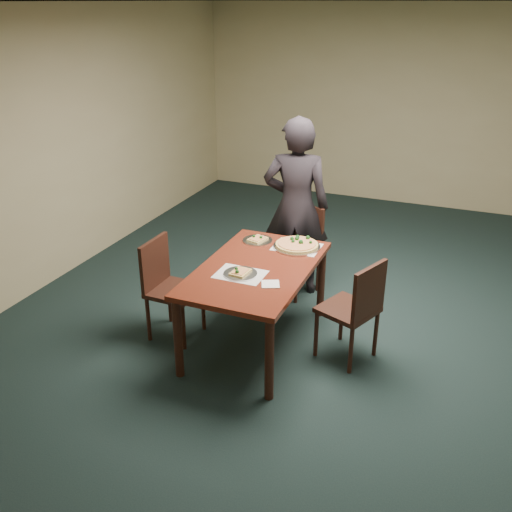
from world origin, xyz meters
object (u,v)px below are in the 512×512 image
at_px(pizza_pan, 297,245).
at_px(dining_table, 256,277).
at_px(diner, 296,207).
at_px(chair_left, 167,283).
at_px(chair_right, 356,306).
at_px(slice_plate_near, 240,273).
at_px(chair_far, 299,244).
at_px(slice_plate_far, 258,240).

bearing_deg(pizza_pan, dining_table, -109.25).
bearing_deg(diner, chair_left, 46.04).
bearing_deg(chair_right, pizza_pan, -102.31).
distance_m(chair_left, pizza_pan, 1.22).
bearing_deg(pizza_pan, slice_plate_near, -109.26).
distance_m(chair_left, chair_right, 1.67).
bearing_deg(chair_far, slice_plate_far, -88.51).
distance_m(dining_table, chair_right, 0.87).
height_order(dining_table, pizza_pan, pizza_pan).
relative_size(chair_left, slice_plate_near, 3.25).
bearing_deg(chair_right, slice_plate_near, -52.31).
bearing_deg(diner, chair_far, -174.08).
distance_m(chair_far, slice_plate_far, 0.69).
bearing_deg(slice_plate_far, diner, 73.68).
bearing_deg(chair_left, slice_plate_near, -91.42).
xyz_separation_m(chair_far, slice_plate_near, (-0.08, -1.33, 0.25)).
height_order(chair_left, diner, diner).
bearing_deg(slice_plate_near, chair_left, 177.14).
bearing_deg(diner, slice_plate_far, 60.91).
bearing_deg(slice_plate_near, dining_table, 70.74).
bearing_deg(chair_far, dining_table, -69.68).
xyz_separation_m(chair_far, pizza_pan, (0.17, -0.61, 0.26)).
bearing_deg(chair_far, chair_right, -30.52).
xyz_separation_m(chair_far, chair_left, (-0.82, -1.29, 0.00)).
bearing_deg(pizza_pan, chair_left, -145.29).
xyz_separation_m(chair_left, slice_plate_near, (0.73, -0.04, 0.25)).
height_order(chair_left, pizza_pan, chair_left).
relative_size(chair_far, pizza_pan, 2.11).
distance_m(diner, pizza_pan, 0.64).
relative_size(chair_right, pizza_pan, 2.11).
distance_m(diner, slice_plate_near, 1.32).
bearing_deg(pizza_pan, slice_plate_far, -179.48).
bearing_deg(slice_plate_far, dining_table, -69.24).
bearing_deg(chair_left, dining_table, -78.05).
xyz_separation_m(dining_table, chair_far, (0.02, 1.14, -0.14)).
bearing_deg(slice_plate_near, chair_far, 86.45).
height_order(diner, pizza_pan, diner).
xyz_separation_m(dining_table, chair_right, (0.86, 0.07, -0.14)).
relative_size(slice_plate_near, slice_plate_far, 1.00).
xyz_separation_m(chair_left, chair_right, (1.66, 0.22, 0.00)).
bearing_deg(pizza_pan, chair_far, 105.53).
xyz_separation_m(chair_right, slice_plate_far, (-1.06, 0.46, 0.25)).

